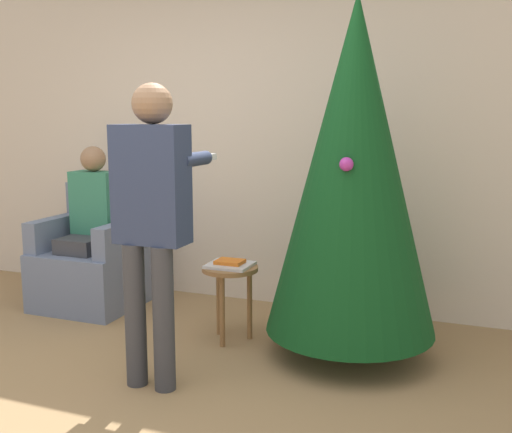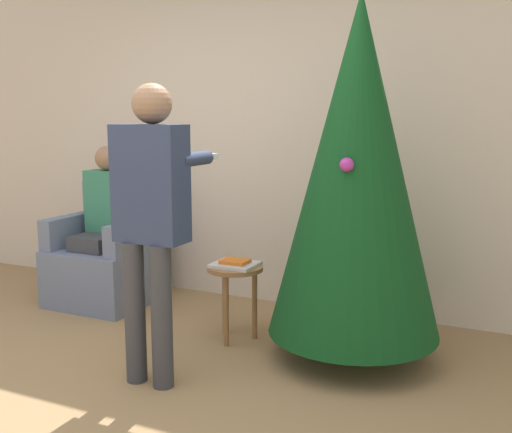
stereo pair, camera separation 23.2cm
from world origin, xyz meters
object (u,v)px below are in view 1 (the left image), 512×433
(christmas_tree, at_px, (353,168))
(person_standing, at_px, (152,209))
(armchair, at_px, (94,263))
(person_seated, at_px, (90,219))
(side_stool, at_px, (230,280))

(christmas_tree, distance_m, person_standing, 1.25)
(christmas_tree, relative_size, person_standing, 1.32)
(armchair, height_order, person_seated, person_seated)
(person_seated, xyz_separation_m, person_standing, (1.21, -1.06, 0.31))
(armchair, bearing_deg, side_stool, -13.58)
(christmas_tree, xyz_separation_m, armchair, (-2.16, 0.30, -0.86))
(person_seated, relative_size, person_standing, 0.75)
(armchair, distance_m, side_stool, 1.38)
(side_stool, bearing_deg, person_standing, -99.90)
(christmas_tree, relative_size, side_stool, 4.33)
(side_stool, bearing_deg, armchair, 166.42)
(christmas_tree, bearing_deg, armchair, 172.20)
(person_seated, xyz_separation_m, side_stool, (1.34, -0.30, -0.28))
(person_seated, bearing_deg, side_stool, -12.57)
(person_standing, bearing_deg, christmas_tree, 39.92)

